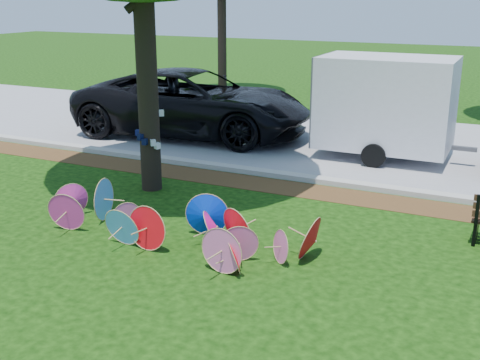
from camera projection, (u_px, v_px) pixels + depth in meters
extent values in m
plane|color=black|center=(158.00, 263.00, 9.61)|extent=(90.00, 90.00, 0.00)
cube|color=#472D16|center=(268.00, 185.00, 13.49)|extent=(90.00, 1.00, 0.01)
cube|color=#B7B5AD|center=(279.00, 175.00, 14.08)|extent=(90.00, 0.30, 0.12)
cube|color=gray|center=(331.00, 139.00, 17.67)|extent=(90.00, 8.00, 0.01)
cylinder|color=black|center=(147.00, 70.00, 12.49)|extent=(0.44, 0.44, 5.19)
cone|color=red|center=(313.00, 238.00, 9.63)|extent=(0.36, 0.78, 0.76)
cone|color=#D51388|center=(214.00, 227.00, 10.18)|extent=(0.62, 0.77, 0.66)
cone|color=#559FF6|center=(123.00, 226.00, 10.20)|extent=(0.72, 0.31, 0.71)
cone|color=#D9609F|center=(283.00, 246.00, 9.57)|extent=(0.49, 0.49, 0.56)
cone|color=#D9609F|center=(223.00, 250.00, 9.20)|extent=(0.76, 0.20, 0.75)
cone|color=red|center=(235.00, 229.00, 9.97)|extent=(0.81, 0.60, 0.78)
cone|color=red|center=(149.00, 227.00, 10.05)|extent=(0.79, 0.22, 0.79)
cone|color=#032FC6|center=(207.00, 215.00, 10.57)|extent=(0.78, 0.38, 0.79)
cone|color=#D9609F|center=(126.00, 216.00, 10.89)|extent=(0.42, 0.49, 0.55)
cone|color=#559FF6|center=(101.00, 199.00, 11.35)|extent=(0.29, 0.83, 0.82)
cone|color=#D9609F|center=(239.00, 243.00, 9.62)|extent=(0.63, 0.43, 0.64)
cone|color=red|center=(236.00, 256.00, 9.21)|extent=(0.55, 0.62, 0.57)
cone|color=#E23493|center=(72.00, 201.00, 11.48)|extent=(0.45, 0.64, 0.68)
cone|color=#E23493|center=(67.00, 211.00, 10.85)|extent=(0.76, 0.35, 0.74)
imported|color=black|center=(193.00, 103.00, 17.95)|extent=(7.34, 3.94, 1.96)
cube|color=silver|center=(386.00, 102.00, 15.35)|extent=(3.30, 2.09, 2.91)
cylinder|color=black|center=(222.00, 35.00, 24.37)|extent=(0.36, 0.36, 5.00)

